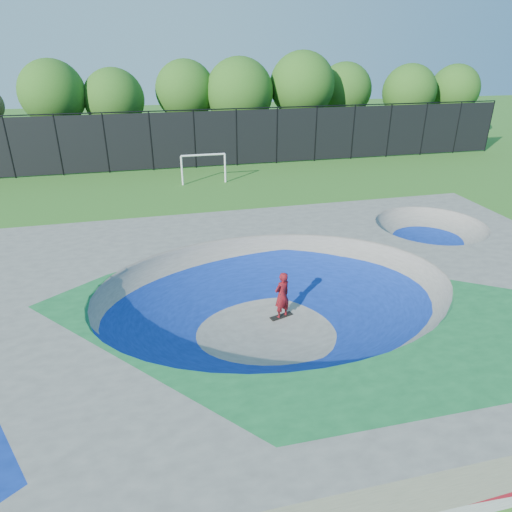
{
  "coord_description": "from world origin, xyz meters",
  "views": [
    {
      "loc": [
        -3.39,
        -11.58,
        8.07
      ],
      "look_at": [
        0.11,
        3.0,
        1.1
      ],
      "focal_mm": 32.0,
      "sensor_mm": 36.0,
      "label": 1
    }
  ],
  "objects": [
    {
      "name": "ground",
      "position": [
        0.0,
        0.0,
        0.0
      ],
      "size": [
        120.0,
        120.0,
        0.0
      ],
      "primitive_type": "plane",
      "color": "#2C651C",
      "rests_on": "ground"
    },
    {
      "name": "skater",
      "position": [
        0.37,
        0.51,
        0.81
      ],
      "size": [
        0.7,
        0.6,
        1.62
      ],
      "primitive_type": "imported",
      "rotation": [
        0.0,
        0.0,
        3.59
      ],
      "color": "red",
      "rests_on": "ground"
    },
    {
      "name": "skate_deck",
      "position": [
        0.0,
        0.0,
        0.75
      ],
      "size": [
        22.0,
        14.0,
        1.5
      ],
      "primitive_type": "cube",
      "color": "gray",
      "rests_on": "ground"
    },
    {
      "name": "skateboard",
      "position": [
        0.37,
        0.51,
        0.03
      ],
      "size": [
        0.81,
        0.42,
        0.05
      ],
      "primitive_type": "cube",
      "rotation": [
        0.0,
        0.0,
        0.27
      ],
      "color": "black",
      "rests_on": "ground"
    },
    {
      "name": "soccer_goal",
      "position": [
        0.03,
        16.78,
        1.3
      ],
      "size": [
        2.85,
        0.12,
        1.88
      ],
      "color": "white",
      "rests_on": "ground"
    },
    {
      "name": "fence",
      "position": [
        0.0,
        21.0,
        2.1
      ],
      "size": [
        48.09,
        0.09,
        4.04
      ],
      "color": "black",
      "rests_on": "ground"
    },
    {
      "name": "treeline",
      "position": [
        1.73,
        25.86,
        4.65
      ],
      "size": [
        51.19,
        6.91,
        7.73
      ],
      "color": "#4B3525",
      "rests_on": "ground"
    }
  ]
}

